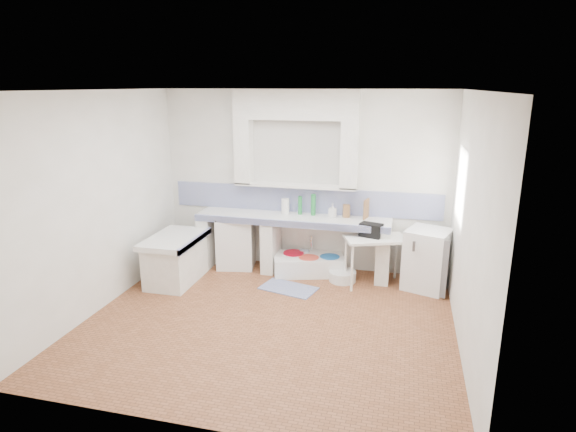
% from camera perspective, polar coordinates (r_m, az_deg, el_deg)
% --- Properties ---
extents(floor, '(4.50, 4.50, 0.00)m').
position_cam_1_polar(floor, '(6.14, -2.29, -12.40)').
color(floor, brown).
rests_on(floor, ground).
extents(ceiling, '(4.50, 4.50, 0.00)m').
position_cam_1_polar(ceiling, '(5.43, -2.61, 14.74)').
color(ceiling, white).
rests_on(ceiling, ground).
extents(wall_back, '(4.50, 0.00, 4.50)m').
position_cam_1_polar(wall_back, '(7.51, 1.83, 4.17)').
color(wall_back, white).
rests_on(wall_back, ground).
extents(wall_front, '(4.50, 0.00, 4.50)m').
position_cam_1_polar(wall_front, '(3.84, -10.87, -7.22)').
color(wall_front, white).
rests_on(wall_front, ground).
extents(wall_left, '(0.00, 4.50, 4.50)m').
position_cam_1_polar(wall_left, '(6.60, -21.56, 1.52)').
color(wall_left, white).
rests_on(wall_left, ground).
extents(wall_right, '(0.00, 4.50, 4.50)m').
position_cam_1_polar(wall_right, '(5.46, 20.89, -1.17)').
color(wall_right, white).
rests_on(wall_right, ground).
extents(alcove_mass, '(1.90, 0.25, 0.45)m').
position_cam_1_polar(alcove_mass, '(7.27, 0.91, 13.14)').
color(alcove_mass, white).
rests_on(alcove_mass, ground).
extents(window_frame, '(0.35, 0.86, 1.06)m').
position_cam_1_polar(window_frame, '(6.59, 21.41, 3.30)').
color(window_frame, '#371F11').
rests_on(window_frame, ground).
extents(lace_valance, '(0.01, 0.84, 0.24)m').
position_cam_1_polar(lace_valance, '(6.51, 20.47, 6.66)').
color(lace_valance, white).
rests_on(lace_valance, ground).
extents(counter_slab, '(3.00, 0.60, 0.08)m').
position_cam_1_polar(counter_slab, '(7.37, 0.55, -0.35)').
color(counter_slab, white).
rests_on(counter_slab, ground).
extents(counter_lip, '(3.00, 0.04, 0.10)m').
position_cam_1_polar(counter_lip, '(7.11, 0.03, -0.94)').
color(counter_lip, navy).
rests_on(counter_lip, ground).
extents(counter_pier_left, '(0.20, 0.55, 0.82)m').
position_cam_1_polar(counter_pier_left, '(7.93, -9.36, -2.82)').
color(counter_pier_left, white).
rests_on(counter_pier_left, ground).
extents(counter_pier_mid, '(0.20, 0.55, 0.82)m').
position_cam_1_polar(counter_pier_mid, '(7.59, -2.04, -3.45)').
color(counter_pier_mid, white).
rests_on(counter_pier_mid, ground).
extents(counter_pier_right, '(0.20, 0.55, 0.82)m').
position_cam_1_polar(counter_pier_right, '(7.33, 11.28, -4.44)').
color(counter_pier_right, white).
rests_on(counter_pier_right, ground).
extents(peninsula_top, '(0.70, 1.10, 0.08)m').
position_cam_1_polar(peninsula_top, '(7.25, -13.37, -2.70)').
color(peninsula_top, white).
rests_on(peninsula_top, ground).
extents(peninsula_base, '(0.60, 1.00, 0.62)m').
position_cam_1_polar(peninsula_base, '(7.37, -13.20, -5.29)').
color(peninsula_base, white).
rests_on(peninsula_base, ground).
extents(peninsula_lip, '(0.04, 1.10, 0.10)m').
position_cam_1_polar(peninsula_lip, '(7.11, -10.99, -2.93)').
color(peninsula_lip, navy).
rests_on(peninsula_lip, ground).
extents(backsplash, '(4.27, 0.03, 0.40)m').
position_cam_1_polar(backsplash, '(7.56, 1.79, 1.92)').
color(backsplash, navy).
rests_on(backsplash, ground).
extents(stove, '(0.66, 0.65, 0.81)m').
position_cam_1_polar(stove, '(7.78, -6.19, -3.11)').
color(stove, white).
rests_on(stove, ground).
extents(sink, '(1.20, 0.87, 0.26)m').
position_cam_1_polar(sink, '(7.55, 2.48, -5.83)').
color(sink, white).
rests_on(sink, ground).
extents(side_table, '(0.99, 0.76, 0.04)m').
position_cam_1_polar(side_table, '(7.14, 10.28, -5.32)').
color(side_table, white).
rests_on(side_table, ground).
extents(fridge, '(0.72, 0.72, 0.88)m').
position_cam_1_polar(fridge, '(7.17, 16.23, -4.98)').
color(fridge, white).
rests_on(fridge, ground).
extents(bucket_red, '(0.38, 0.38, 0.30)m').
position_cam_1_polar(bucket_red, '(7.62, 0.65, -5.44)').
color(bucket_red, '#BA041D').
rests_on(bucket_red, ground).
extents(bucket_orange, '(0.34, 0.34, 0.29)m').
position_cam_1_polar(bucket_orange, '(7.45, 2.48, -6.00)').
color(bucket_orange, '#E84934').
rests_on(bucket_orange, ground).
extents(bucket_blue, '(0.39, 0.39, 0.29)m').
position_cam_1_polar(bucket_blue, '(7.51, 4.98, -5.87)').
color(bucket_blue, blue).
rests_on(bucket_blue, ground).
extents(basin_white, '(0.52, 0.52, 0.16)m').
position_cam_1_polar(basin_white, '(7.30, 6.51, -7.11)').
color(basin_white, white).
rests_on(basin_white, ground).
extents(water_bottle_a, '(0.11, 0.11, 0.32)m').
position_cam_1_polar(water_bottle_a, '(7.71, 1.69, -5.13)').
color(water_bottle_a, silver).
rests_on(water_bottle_a, ground).
extents(water_bottle_b, '(0.10, 0.10, 0.32)m').
position_cam_1_polar(water_bottle_b, '(7.69, 2.19, -5.18)').
color(water_bottle_b, silver).
rests_on(water_bottle_b, ground).
extents(black_bag, '(0.36, 0.27, 0.20)m').
position_cam_1_polar(black_bag, '(7.02, 9.87, -1.67)').
color(black_bag, black).
rests_on(black_bag, side_table).
extents(green_bottle_a, '(0.06, 0.06, 0.29)m').
position_cam_1_polar(green_bottle_a, '(7.45, 1.45, 1.27)').
color(green_bottle_a, '#1E7E36').
rests_on(green_bottle_a, counter_slab).
extents(green_bottle_b, '(0.08, 0.08, 0.33)m').
position_cam_1_polar(green_bottle_b, '(7.40, 3.03, 1.35)').
color(green_bottle_b, '#1E7E36').
rests_on(green_bottle_b, counter_slab).
extents(knife_block, '(0.12, 0.10, 0.20)m').
position_cam_1_polar(knife_block, '(7.35, 6.95, 0.60)').
color(knife_block, olive).
rests_on(knife_block, counter_slab).
extents(cutting_board, '(0.07, 0.22, 0.30)m').
position_cam_1_polar(cutting_board, '(7.31, 9.30, 0.84)').
color(cutting_board, olive).
rests_on(cutting_board, counter_slab).
extents(paper_towel, '(0.14, 0.14, 0.24)m').
position_cam_1_polar(paper_towel, '(7.49, -0.33, 1.17)').
color(paper_towel, white).
rests_on(paper_towel, counter_slab).
extents(soap_bottle, '(0.12, 0.12, 0.21)m').
position_cam_1_polar(soap_bottle, '(7.33, 5.33, 0.67)').
color(soap_bottle, white).
rests_on(soap_bottle, counter_slab).
extents(rug, '(0.88, 0.64, 0.01)m').
position_cam_1_polar(rug, '(7.02, 0.06, -8.60)').
color(rug, '#343C86').
rests_on(rug, ground).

